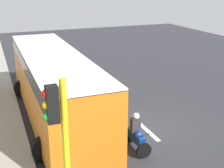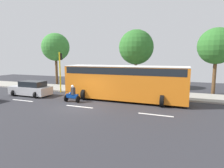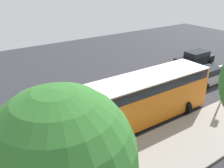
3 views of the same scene
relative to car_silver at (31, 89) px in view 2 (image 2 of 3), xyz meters
name	(u,v)px [view 2 (image 2 of 3)]	position (x,y,z in m)	size (l,w,h in m)	color
ground_plane	(79,107)	(-2.06, -6.95, -0.76)	(40.00, 60.00, 0.10)	#2D2D33
sidewalk	(111,91)	(4.94, -6.95, -0.64)	(4.00, 60.00, 0.15)	#9E998E
lane_stripe_north	(155,115)	(-2.06, -12.95, -0.71)	(0.20, 2.40, 0.01)	white
lane_stripe_mid	(79,107)	(-2.06, -6.95, -0.71)	(0.20, 2.40, 0.01)	white
lane_stripe_south	(22,100)	(-2.06, -0.95, -0.71)	(0.20, 2.40, 0.01)	white
car_silver	(31,89)	(0.00, 0.00, 0.00)	(2.17, 4.34, 1.52)	#B7B7BC
city_bus	(124,80)	(1.41, -9.59, 1.13)	(3.20, 11.00, 3.16)	orange
motorcycle	(72,95)	(-0.91, -5.54, -0.07)	(0.60, 1.30, 1.53)	black
pedestrian_near_signal	(67,79)	(6.11, -0.22, 0.35)	(0.40, 0.24, 1.69)	#1E1E4C
traffic_light_corner	(60,66)	(2.79, -1.67, 2.22)	(0.49, 0.24, 4.50)	yellow
street_tree_north	(136,47)	(8.71, -8.81, 4.46)	(4.34, 4.34, 7.36)	brown
street_tree_south	(216,46)	(7.74, -17.58, 4.35)	(3.76, 3.76, 6.97)	brown
street_tree_center	(56,47)	(7.88, 2.82, 4.65)	(3.94, 3.94, 7.36)	brown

